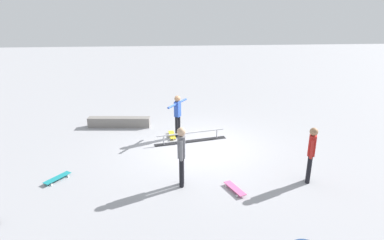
{
  "coord_description": "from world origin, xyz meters",
  "views": [
    {
      "loc": [
        1.13,
        10.33,
        4.67
      ],
      "look_at": [
        0.26,
        -0.03,
        1.0
      ],
      "focal_mm": 30.5,
      "sensor_mm": 36.0,
      "label": 1
    }
  ],
  "objects_px": {
    "skateboard_main": "(172,135)",
    "bystander_grey_shirt": "(182,153)",
    "skate_ledge": "(119,122)",
    "skater_main": "(178,113)",
    "loose_skateboard_pink": "(235,188)",
    "grind_rail": "(191,137)",
    "bystander_red_shirt": "(311,152)",
    "loose_skateboard_teal": "(57,178)"
  },
  "relations": [
    {
      "from": "grind_rail",
      "to": "loose_skateboard_pink",
      "type": "xyz_separation_m",
      "value": [
        -0.9,
        3.43,
        -0.08
      ]
    },
    {
      "from": "grind_rail",
      "to": "skate_ledge",
      "type": "bearing_deg",
      "value": -44.59
    },
    {
      "from": "bystander_grey_shirt",
      "to": "loose_skateboard_teal",
      "type": "xyz_separation_m",
      "value": [
        3.49,
        -0.56,
        -0.88
      ]
    },
    {
      "from": "skateboard_main",
      "to": "bystander_grey_shirt",
      "type": "distance_m",
      "value": 3.63
    },
    {
      "from": "bystander_red_shirt",
      "to": "grind_rail",
      "type": "bearing_deg",
      "value": -111.53
    },
    {
      "from": "skater_main",
      "to": "loose_skateboard_pink",
      "type": "xyz_separation_m",
      "value": [
        -1.35,
        3.91,
        -0.85
      ]
    },
    {
      "from": "bystander_grey_shirt",
      "to": "bystander_red_shirt",
      "type": "relative_size",
      "value": 1.05
    },
    {
      "from": "skate_ledge",
      "to": "bystander_grey_shirt",
      "type": "bearing_deg",
      "value": 115.6
    },
    {
      "from": "skate_ledge",
      "to": "grind_rail",
      "type": "bearing_deg",
      "value": 147.69
    },
    {
      "from": "skateboard_main",
      "to": "loose_skateboard_teal",
      "type": "xyz_separation_m",
      "value": [
        3.31,
        2.96,
        0.0
      ]
    },
    {
      "from": "loose_skateboard_pink",
      "to": "bystander_red_shirt",
      "type": "bearing_deg",
      "value": 76.64
    },
    {
      "from": "grind_rail",
      "to": "bystander_grey_shirt",
      "type": "relative_size",
      "value": 1.57
    },
    {
      "from": "skateboard_main",
      "to": "bystander_grey_shirt",
      "type": "xyz_separation_m",
      "value": [
        -0.18,
        3.52,
        0.88
      ]
    },
    {
      "from": "grind_rail",
      "to": "loose_skateboard_pink",
      "type": "relative_size",
      "value": 3.25
    },
    {
      "from": "loose_skateboard_teal",
      "to": "skateboard_main",
      "type": "bearing_deg",
      "value": 168.47
    },
    {
      "from": "grind_rail",
      "to": "skater_main",
      "type": "distance_m",
      "value": 1.01
    },
    {
      "from": "skate_ledge",
      "to": "bystander_red_shirt",
      "type": "bearing_deg",
      "value": 140.03
    },
    {
      "from": "skater_main",
      "to": "skateboard_main",
      "type": "xyz_separation_m",
      "value": [
        0.22,
        -0.03,
        -0.85
      ]
    },
    {
      "from": "skate_ledge",
      "to": "skater_main",
      "type": "bearing_deg",
      "value": 151.28
    },
    {
      "from": "skateboard_main",
      "to": "loose_skateboard_pink",
      "type": "distance_m",
      "value": 4.23
    },
    {
      "from": "skater_main",
      "to": "bystander_red_shirt",
      "type": "height_order",
      "value": "bystander_red_shirt"
    },
    {
      "from": "skateboard_main",
      "to": "bystander_red_shirt",
      "type": "bearing_deg",
      "value": 40.34
    },
    {
      "from": "grind_rail",
      "to": "loose_skateboard_teal",
      "type": "height_order",
      "value": "grind_rail"
    },
    {
      "from": "grind_rail",
      "to": "skater_main",
      "type": "height_order",
      "value": "skater_main"
    },
    {
      "from": "grind_rail",
      "to": "loose_skateboard_pink",
      "type": "bearing_deg",
      "value": 92.4
    },
    {
      "from": "skate_ledge",
      "to": "loose_skateboard_pink",
      "type": "height_order",
      "value": "skate_ledge"
    },
    {
      "from": "bystander_grey_shirt",
      "to": "loose_skateboard_pink",
      "type": "relative_size",
      "value": 2.07
    },
    {
      "from": "grind_rail",
      "to": "skate_ledge",
      "type": "xyz_separation_m",
      "value": [
        2.78,
        -1.76,
        0.04
      ]
    },
    {
      "from": "grind_rail",
      "to": "bystander_grey_shirt",
      "type": "bearing_deg",
      "value": 68.48
    },
    {
      "from": "bystander_red_shirt",
      "to": "loose_skateboard_pink",
      "type": "height_order",
      "value": "bystander_red_shirt"
    },
    {
      "from": "skate_ledge",
      "to": "bystander_red_shirt",
      "type": "distance_m",
      "value": 7.61
    },
    {
      "from": "skate_ledge",
      "to": "skateboard_main",
      "type": "xyz_separation_m",
      "value": [
        -2.11,
        1.25,
        -0.13
      ]
    },
    {
      "from": "skateboard_main",
      "to": "bystander_red_shirt",
      "type": "xyz_separation_m",
      "value": [
        -3.7,
        3.62,
        0.84
      ]
    },
    {
      "from": "skate_ledge",
      "to": "loose_skateboard_pink",
      "type": "distance_m",
      "value": 6.35
    },
    {
      "from": "skate_ledge",
      "to": "bystander_red_shirt",
      "type": "height_order",
      "value": "bystander_red_shirt"
    },
    {
      "from": "skate_ledge",
      "to": "loose_skateboard_teal",
      "type": "xyz_separation_m",
      "value": [
        1.2,
        4.21,
        -0.13
      ]
    },
    {
      "from": "grind_rail",
      "to": "loose_skateboard_teal",
      "type": "xyz_separation_m",
      "value": [
        3.98,
        2.46,
        -0.08
      ]
    },
    {
      "from": "skater_main",
      "to": "loose_skateboard_pink",
      "type": "height_order",
      "value": "skater_main"
    },
    {
      "from": "skate_ledge",
      "to": "loose_skateboard_teal",
      "type": "height_order",
      "value": "skate_ledge"
    },
    {
      "from": "bystander_red_shirt",
      "to": "loose_skateboard_teal",
      "type": "height_order",
      "value": "bystander_red_shirt"
    },
    {
      "from": "grind_rail",
      "to": "bystander_red_shirt",
      "type": "bearing_deg",
      "value": 121.96
    },
    {
      "from": "skate_ledge",
      "to": "loose_skateboard_teal",
      "type": "bearing_deg",
      "value": 74.06
    }
  ]
}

